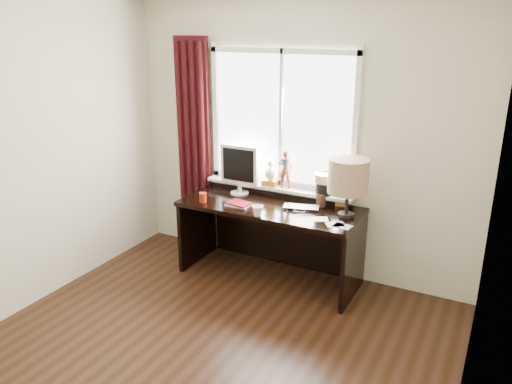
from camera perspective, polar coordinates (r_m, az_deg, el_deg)
The scene contains 16 objects.
floor at distance 3.76m, azimuth -8.72°, elevation -20.36°, with size 3.50×4.00×0.00m, color black.
wall_back at distance 4.79m, azimuth 4.71°, elevation 5.86°, with size 3.50×2.60×0.00m, color #C0B893.
wall_right at distance 2.54m, azimuth 23.80°, elevation -7.61°, with size 4.00×2.60×0.00m, color #C0B893.
laptop at distance 4.59m, azimuth 5.22°, elevation -1.76°, with size 0.33×0.21×0.03m, color silver.
mug at distance 4.38m, azimuth 0.18°, elevation -2.14°, with size 0.10×0.09×0.10m, color white.
red_cup at distance 4.75m, azimuth -6.10°, elevation -0.62°, with size 0.07×0.07×0.09m, color maroon.
window at distance 4.80m, azimuth 3.05°, elevation 6.04°, with size 1.52×0.22×1.40m.
curtain at distance 5.29m, azimuth -7.14°, elevation 4.94°, with size 0.38×0.09×2.25m.
desk at distance 4.83m, azimuth 2.10°, elevation -3.86°, with size 1.70×0.70×0.75m.
monitor at distance 4.89m, azimuth -1.92°, elevation 2.90°, with size 0.40×0.18×0.49m.
notebook_stack at distance 4.65m, azimuth -1.98°, elevation -1.36°, with size 0.24×0.18×0.03m.
brush_holder at distance 4.65m, azimuth 7.45°, elevation -0.90°, with size 0.09×0.09×0.25m.
icon_frame at distance 4.67m, azimuth 9.69°, elevation -0.88°, with size 0.10×0.04×0.13m.
table_lamp at distance 4.35m, azimuth 10.50°, elevation 1.72°, with size 0.35×0.35×0.52m.
loose_papers at distance 4.29m, azimuth 8.69°, elevation -3.54°, with size 0.40×0.22×0.00m.
desk_cables at distance 4.59m, azimuth 5.25°, elevation -1.84°, with size 0.27×0.33×0.01m.
Camera 1 is at (1.81, -2.31, 2.36)m, focal length 35.00 mm.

